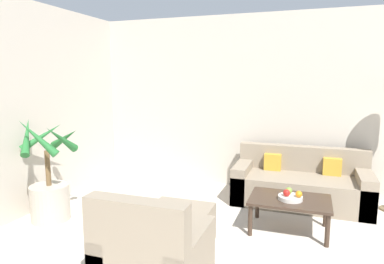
{
  "coord_description": "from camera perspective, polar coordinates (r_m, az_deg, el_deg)",
  "views": [
    {
      "loc": [
        0.31,
        1.27,
        1.74
      ],
      "look_at": [
        -1.22,
        5.66,
        1.0
      ],
      "focal_mm": 32.0,
      "sensor_mm": 36.0,
      "label": 1
    }
  ],
  "objects": [
    {
      "name": "wall_back",
      "position": [
        5.38,
        15.89,
        4.55
      ],
      "size": [
        7.71,
        0.06,
        2.7
      ],
      "color": "#BCB2A3",
      "rests_on": "ground_plane"
    },
    {
      "name": "potted_palm",
      "position": [
        4.58,
        -22.67,
        -8.59
      ],
      "size": [
        0.74,
        0.73,
        1.29
      ],
      "color": "#ADA393",
      "rests_on": "ground_plane"
    },
    {
      "name": "sofa_loveseat",
      "position": [
        5.05,
        17.6,
        -8.41
      ],
      "size": [
        1.8,
        0.81,
        0.76
      ],
      "color": "gray",
      "rests_on": "ground_plane"
    },
    {
      "name": "coffee_table",
      "position": [
        4.11,
        15.97,
        -11.27
      ],
      "size": [
        0.89,
        0.61,
        0.38
      ],
      "color": "#38281E",
      "rests_on": "ground_plane"
    },
    {
      "name": "fruit_bowl",
      "position": [
        4.06,
        16.06,
        -10.49
      ],
      "size": [
        0.27,
        0.27,
        0.05
      ],
      "color": "beige",
      "rests_on": "coffee_table"
    },
    {
      "name": "apple_red",
      "position": [
        4.01,
        15.48,
        -9.74
      ],
      "size": [
        0.08,
        0.08,
        0.08
      ],
      "color": "red",
      "rests_on": "fruit_bowl"
    },
    {
      "name": "apple_green",
      "position": [
        4.09,
        15.83,
        -9.39
      ],
      "size": [
        0.08,
        0.08,
        0.08
      ],
      "color": "olive",
      "rests_on": "fruit_bowl"
    },
    {
      "name": "orange_fruit",
      "position": [
        4.01,
        17.38,
        -9.86
      ],
      "size": [
        0.07,
        0.07,
        0.07
      ],
      "color": "orange",
      "rests_on": "fruit_bowl"
    },
    {
      "name": "armchair",
      "position": [
        3.01,
        -6.41,
        -20.03
      ],
      "size": [
        0.81,
        0.8,
        0.87
      ],
      "color": "gray",
      "rests_on": "ground_plane"
    },
    {
      "name": "ottoman",
      "position": [
        3.71,
        -2.12,
        -15.45
      ],
      "size": [
        0.64,
        0.56,
        0.4
      ],
      "color": "gray",
      "rests_on": "ground_plane"
    }
  ]
}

